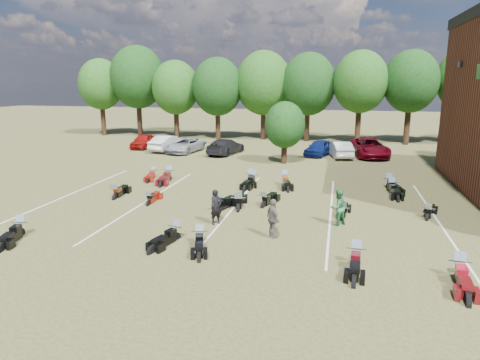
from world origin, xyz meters
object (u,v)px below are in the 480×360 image
(car_0, at_px, (144,141))
(motorcycle_7, at_px, (149,205))
(motorcycle_3, at_px, (176,240))
(motorcycle_14, at_px, (169,180))
(person_black, at_px, (216,207))
(person_green, at_px, (338,207))
(motorcycle_0, at_px, (21,236))
(person_grey, at_px, (273,219))
(car_4, at_px, (319,148))

(car_0, height_order, motorcycle_7, car_0)
(motorcycle_3, xyz_separation_m, motorcycle_7, (-3.30, 4.52, 0.00))
(car_0, xyz_separation_m, motorcycle_14, (7.81, -12.58, -0.68))
(motorcycle_7, bearing_deg, person_black, 149.83)
(person_green, bearing_deg, motorcycle_0, -20.89)
(motorcycle_3, bearing_deg, person_green, 41.80)
(car_0, xyz_separation_m, person_grey, (16.22, -21.63, 0.17))
(car_4, distance_m, person_grey, 21.13)
(person_grey, bearing_deg, motorcycle_7, 29.94)
(car_4, relative_size, motorcycle_3, 1.89)
(person_green, height_order, motorcycle_14, person_green)
(car_0, height_order, person_green, person_green)
(motorcycle_3, bearing_deg, person_black, 78.11)
(person_black, xyz_separation_m, motorcycle_14, (-5.59, 7.91, -0.82))
(person_green, bearing_deg, car_0, -85.64)
(person_grey, xyz_separation_m, motorcycle_3, (-3.93, -1.17, -0.85))
(motorcycle_3, bearing_deg, motorcycle_14, 127.49)
(motorcycle_3, relative_size, motorcycle_7, 1.08)
(motorcycle_0, bearing_deg, person_green, 3.61)
(motorcycle_14, bearing_deg, motorcycle_3, -72.58)
(motorcycle_3, xyz_separation_m, motorcycle_14, (-4.49, 10.22, 0.00))
(car_0, relative_size, person_grey, 2.36)
(motorcycle_7, xyz_separation_m, motorcycle_14, (-1.19, 5.70, 0.00))
(motorcycle_0, height_order, motorcycle_14, motorcycle_14)
(person_green, xyz_separation_m, person_grey, (-2.65, -2.33, 0.01))
(motorcycle_3, bearing_deg, person_grey, 30.39)
(car_4, xyz_separation_m, person_green, (1.75, -18.78, 0.14))
(car_0, xyz_separation_m, motorcycle_3, (12.29, -22.80, -0.68))
(car_4, relative_size, motorcycle_7, 2.04)
(car_0, distance_m, car_4, 17.13)
(car_0, height_order, person_grey, person_grey)
(car_0, bearing_deg, motorcycle_0, -80.65)
(motorcycle_0, bearing_deg, motorcycle_14, 63.58)
(person_black, relative_size, motorcycle_0, 0.72)
(car_0, bearing_deg, motorcycle_7, -67.71)
(person_black, bearing_deg, car_0, 75.66)
(car_0, bearing_deg, person_black, -60.72)
(car_4, distance_m, motorcycle_0, 26.05)
(car_4, height_order, motorcycle_0, car_4)
(person_black, bearing_deg, motorcycle_14, 77.75)
(person_black, height_order, motorcycle_3, person_black)
(person_grey, distance_m, motorcycle_14, 12.38)
(person_black, bearing_deg, person_grey, -69.46)
(person_black, bearing_deg, motorcycle_3, -163.20)
(motorcycle_3, height_order, motorcycle_14, motorcycle_14)
(person_black, bearing_deg, person_green, -35.21)
(person_green, distance_m, motorcycle_0, 14.05)
(motorcycle_3, height_order, motorcycle_7, motorcycle_3)
(car_4, relative_size, person_green, 2.45)
(person_green, bearing_deg, motorcycle_3, -12.00)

